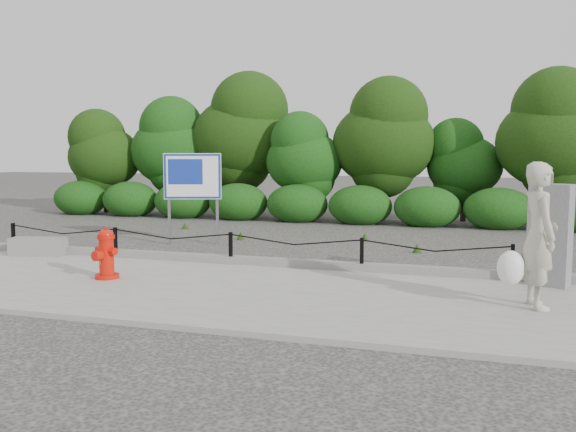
% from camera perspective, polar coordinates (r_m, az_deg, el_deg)
% --- Properties ---
extents(ground, '(90.00, 90.00, 0.00)m').
position_cam_1_polar(ground, '(11.62, -5.37, -4.85)').
color(ground, '#2D2B28').
rests_on(ground, ground).
extents(sidewalk, '(14.00, 4.00, 0.08)m').
position_cam_1_polar(sidewalk, '(9.83, -9.90, -6.66)').
color(sidewalk, gray).
rests_on(sidewalk, ground).
extents(curb, '(14.00, 0.22, 0.14)m').
position_cam_1_polar(curb, '(11.63, -5.28, -4.08)').
color(curb, slate).
rests_on(curb, sidewalk).
extents(chain_barrier, '(10.06, 0.06, 0.60)m').
position_cam_1_polar(chain_barrier, '(11.54, -5.39, -2.62)').
color(chain_barrier, black).
rests_on(chain_barrier, sidewalk).
extents(treeline, '(20.29, 3.77, 4.81)m').
position_cam_1_polar(treeline, '(19.85, 6.55, 7.03)').
color(treeline, black).
rests_on(treeline, ground).
extents(fire_hydrant, '(0.51, 0.51, 0.86)m').
position_cam_1_polar(fire_hydrant, '(10.60, -16.66, -3.42)').
color(fire_hydrant, red).
rests_on(fire_hydrant, sidewalk).
extents(pedestrian, '(0.85, 0.82, 1.97)m').
position_cam_1_polar(pedestrian, '(8.84, 22.28, -1.87)').
color(pedestrian, '#B3AF9A').
rests_on(pedestrian, sidewalk).
extents(concrete_block, '(1.17, 0.65, 0.35)m').
position_cam_1_polar(concrete_block, '(13.52, -22.33, -2.63)').
color(concrete_block, slate).
rests_on(concrete_block, sidewalk).
extents(utility_cabinet, '(0.70, 0.55, 1.77)m').
position_cam_1_polar(utility_cabinet, '(10.41, 23.30, -1.64)').
color(utility_cabinet, gray).
rests_on(utility_cabinet, sidewalk).
extents(advertising_sign, '(1.29, 0.51, 2.15)m').
position_cam_1_polar(advertising_sign, '(14.47, -8.93, 3.31)').
color(advertising_sign, slate).
rests_on(advertising_sign, ground).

